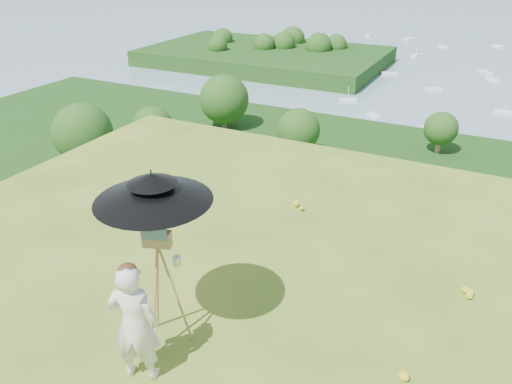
% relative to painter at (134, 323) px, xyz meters
% --- Properties ---
extents(ground, '(14.00, 14.00, 0.00)m').
position_rel_painter_xyz_m(ground, '(1.01, 0.88, -0.77)').
color(ground, '#456F1F').
rests_on(ground, ground).
extents(forest_slope, '(140.00, 56.00, 22.00)m').
position_rel_painter_xyz_m(forest_slope, '(1.01, 35.88, -29.77)').
color(forest_slope, '#113C10').
rests_on(forest_slope, bay_water).
extents(shoreline_tier, '(170.00, 28.00, 8.00)m').
position_rel_painter_xyz_m(shoreline_tier, '(1.01, 75.88, -36.77)').
color(shoreline_tier, gray).
rests_on(shoreline_tier, bay_water).
extents(bay_water, '(700.00, 700.00, 0.00)m').
position_rel_painter_xyz_m(bay_water, '(1.01, 240.88, -34.77)').
color(bay_water, '#708CA0').
rests_on(bay_water, ground).
extents(peninsula, '(90.00, 60.00, 12.00)m').
position_rel_painter_xyz_m(peninsula, '(-73.99, 155.88, -29.77)').
color(peninsula, '#113C10').
rests_on(peninsula, bay_water).
extents(slope_trees, '(110.00, 50.00, 6.00)m').
position_rel_painter_xyz_m(slope_trees, '(1.01, 35.88, -15.77)').
color(slope_trees, '#264916').
rests_on(slope_trees, forest_slope).
extents(harbor_town, '(110.00, 22.00, 5.00)m').
position_rel_painter_xyz_m(harbor_town, '(1.01, 75.88, -30.27)').
color(harbor_town, silver).
rests_on(harbor_town, shoreline_tier).
extents(moored_boats, '(140.00, 140.00, 0.70)m').
position_rel_painter_xyz_m(moored_boats, '(-11.49, 161.88, -34.42)').
color(moored_boats, white).
rests_on(moored_boats, bay_water).
extents(wildflowers, '(10.00, 10.50, 0.12)m').
position_rel_painter_xyz_m(wildflowers, '(1.01, 1.13, -0.71)').
color(wildflowers, gold).
rests_on(wildflowers, ground).
extents(painter, '(0.66, 0.53, 1.55)m').
position_rel_painter_xyz_m(painter, '(0.00, 0.00, 0.00)').
color(painter, beige).
rests_on(painter, ground).
extents(field_easel, '(0.85, 0.85, 1.75)m').
position_rel_painter_xyz_m(field_easel, '(-0.07, 0.61, 0.10)').
color(field_easel, '#AD7C48').
rests_on(field_easel, ground).
extents(sun_umbrella, '(1.68, 1.68, 0.92)m').
position_rel_painter_xyz_m(sun_umbrella, '(-0.08, 0.64, 1.13)').
color(sun_umbrella, black).
rests_on(sun_umbrella, field_easel).
extents(painter_cap, '(0.29, 0.31, 0.10)m').
position_rel_painter_xyz_m(painter_cap, '(0.00, 0.00, 0.73)').
color(painter_cap, '#CC7070').
rests_on(painter_cap, painter).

